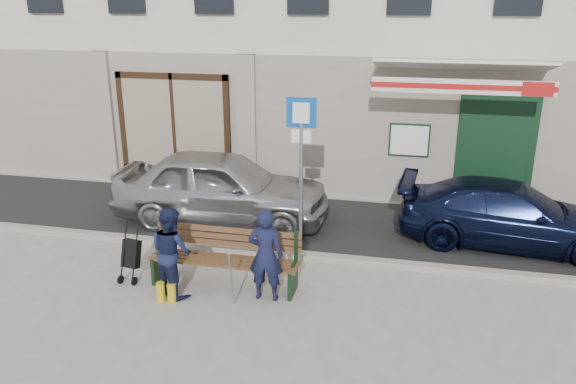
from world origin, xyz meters
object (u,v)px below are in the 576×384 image
(stroller, at_px, (131,255))
(bench, at_px, (221,259))
(parking_sign, at_px, (301,150))
(man, at_px, (266,255))
(car_navy, at_px, (510,214))
(woman, at_px, (172,251))
(car_silver, at_px, (222,187))

(stroller, bearing_deg, bench, 14.20)
(parking_sign, distance_m, man, 2.21)
(car_navy, height_order, bench, car_navy)
(woman, distance_m, stroller, 0.94)
(car_silver, bearing_deg, car_navy, -91.63)
(man, xyz_separation_m, stroller, (-2.30, 0.13, -0.30))
(car_silver, xyz_separation_m, man, (1.69, -2.89, -0.01))
(car_silver, distance_m, parking_sign, 2.40)
(parking_sign, bearing_deg, stroller, -145.59)
(bench, height_order, woman, woman)
(man, height_order, stroller, man)
(car_navy, distance_m, stroller, 6.82)
(parking_sign, bearing_deg, woman, -129.42)
(parking_sign, relative_size, man, 1.91)
(car_navy, bearing_deg, man, 131.71)
(car_navy, height_order, parking_sign, parking_sign)
(car_silver, distance_m, bench, 2.81)
(car_silver, relative_size, parking_sign, 1.56)
(car_silver, bearing_deg, man, -152.01)
(car_silver, height_order, parking_sign, parking_sign)
(bench, bearing_deg, stroller, -175.44)
(car_navy, bearing_deg, car_silver, 95.25)
(stroller, bearing_deg, car_silver, 87.21)
(car_silver, distance_m, car_navy, 5.59)
(car_silver, height_order, car_navy, car_silver)
(man, bearing_deg, car_navy, -144.19)
(stroller, bearing_deg, man, 6.53)
(bench, bearing_deg, woman, -148.50)
(car_silver, relative_size, woman, 3.06)
(woman, bearing_deg, car_navy, -117.51)
(bench, bearing_deg, man, -17.11)
(car_silver, distance_m, stroller, 2.85)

